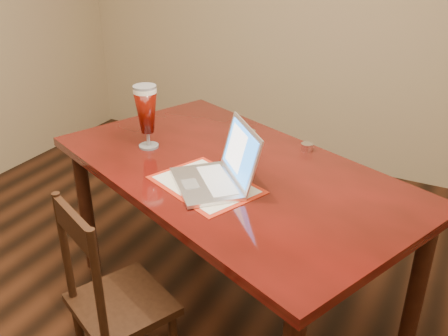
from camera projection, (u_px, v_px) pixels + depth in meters
The scene contains 2 objects.
dining_table at pixel (228, 184), 2.39m from camera, with size 2.02×1.60×1.16m.
dining_chair at pixel (114, 301), 2.10m from camera, with size 0.51×0.51×0.93m.
Camera 1 is at (1.07, -1.33, 1.87)m, focal length 40.00 mm.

